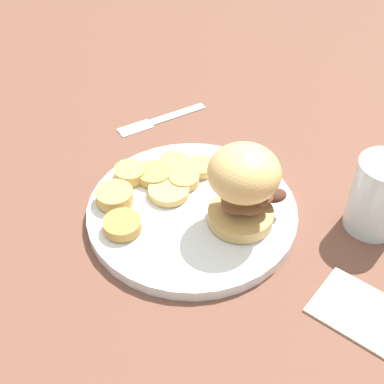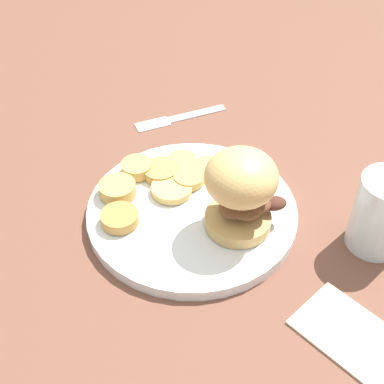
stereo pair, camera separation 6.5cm
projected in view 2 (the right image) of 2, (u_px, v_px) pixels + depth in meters
name	position (u px, v px, depth m)	size (l,w,h in m)	color
ground_plane	(192.00, 216.00, 0.68)	(4.00, 4.00, 0.00)	brown
dinner_plate	(192.00, 211.00, 0.68)	(0.27, 0.27, 0.02)	white
sandwich	(242.00, 188.00, 0.61)	(0.10, 0.09, 0.11)	tan
potato_round_0	(160.00, 171.00, 0.71)	(0.05, 0.05, 0.01)	tan
potato_round_1	(120.00, 218.00, 0.65)	(0.05, 0.05, 0.01)	#BC8942
potato_round_2	(190.00, 179.00, 0.70)	(0.04, 0.04, 0.01)	tan
potato_round_3	(208.00, 168.00, 0.72)	(0.04, 0.04, 0.01)	tan
potato_round_4	(172.00, 189.00, 0.69)	(0.05, 0.05, 0.01)	#DBB766
potato_round_5	(182.00, 162.00, 0.73)	(0.04, 0.04, 0.01)	tan
potato_round_6	(117.00, 189.00, 0.68)	(0.05, 0.05, 0.02)	tan
potato_round_7	(137.00, 168.00, 0.72)	(0.04, 0.04, 0.02)	tan
fork	(180.00, 117.00, 0.84)	(0.15, 0.06, 0.00)	silver
drinking_glass	(382.00, 213.00, 0.62)	(0.07, 0.07, 0.10)	silver
napkin	(352.00, 335.00, 0.55)	(0.12, 0.08, 0.01)	beige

